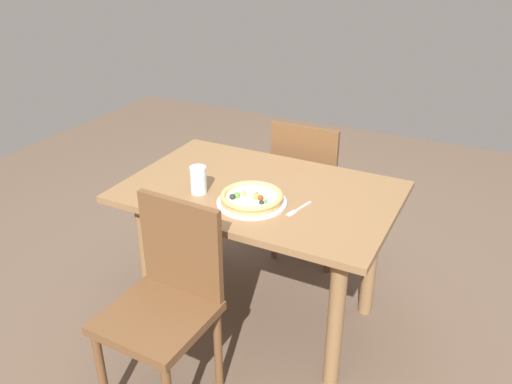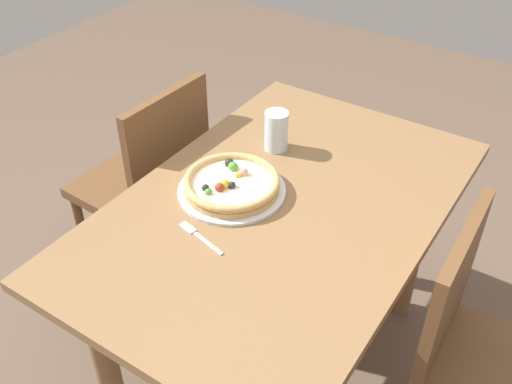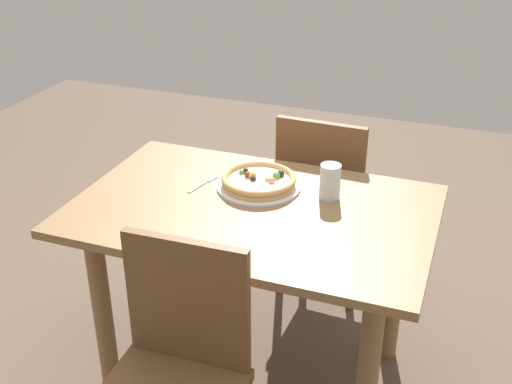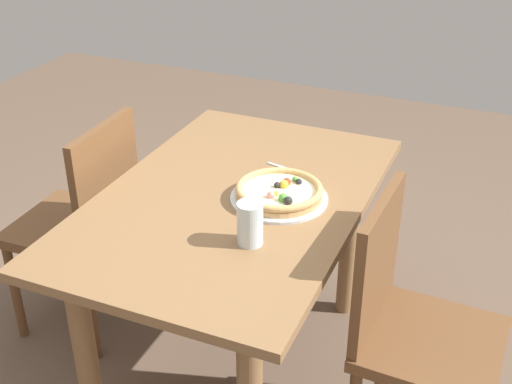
# 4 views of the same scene
# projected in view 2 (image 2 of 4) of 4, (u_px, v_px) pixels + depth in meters

# --- Properties ---
(ground_plane) EXTENTS (6.00, 6.00, 0.00)m
(ground_plane) POSITION_uv_depth(u_px,v_px,m) (275.00, 364.00, 2.08)
(ground_plane) COLOR brown
(dining_table) EXTENTS (1.26, 0.81, 0.74)m
(dining_table) POSITION_uv_depth(u_px,v_px,m) (280.00, 237.00, 1.71)
(dining_table) COLOR olive
(dining_table) RESTS_ON ground
(chair_near) EXTENTS (0.41, 0.41, 0.89)m
(chair_near) POSITION_uv_depth(u_px,v_px,m) (481.00, 363.00, 1.50)
(chair_near) COLOR brown
(chair_near) RESTS_ON ground
(chair_far) EXTENTS (0.42, 0.42, 0.89)m
(chair_far) POSITION_uv_depth(u_px,v_px,m) (150.00, 182.00, 2.13)
(chair_far) COLOR brown
(chair_far) RESTS_ON ground
(plate) EXTENTS (0.31, 0.31, 0.01)m
(plate) POSITION_uv_depth(u_px,v_px,m) (232.00, 190.00, 1.67)
(plate) COLOR silver
(plate) RESTS_ON dining_table
(pizza) EXTENTS (0.28, 0.28, 0.05)m
(pizza) POSITION_uv_depth(u_px,v_px,m) (231.00, 183.00, 1.66)
(pizza) COLOR tan
(pizza) RESTS_ON plate
(fork) EXTENTS (0.05, 0.16, 0.00)m
(fork) POSITION_uv_depth(u_px,v_px,m) (198.00, 235.00, 1.52)
(fork) COLOR silver
(fork) RESTS_ON dining_table
(drinking_glass) EXTENTS (0.07, 0.07, 0.13)m
(drinking_glass) POSITION_uv_depth(u_px,v_px,m) (276.00, 131.00, 1.82)
(drinking_glass) COLOR silver
(drinking_glass) RESTS_ON dining_table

